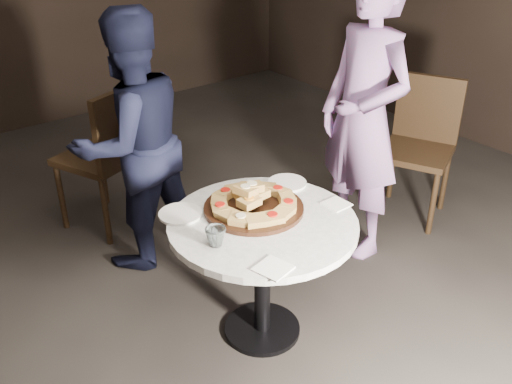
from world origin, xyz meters
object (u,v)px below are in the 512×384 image
at_px(table, 263,243).
at_px(diner_teal, 364,118).
at_px(water_glass, 216,237).
at_px(diner_navy, 132,143).
at_px(serving_board, 254,208).
at_px(chair_far, 110,150).
at_px(chair_right, 421,138).
at_px(focaccia_pile, 253,200).

height_order(table, diner_teal, diner_teal).
distance_m(water_glass, diner_navy, 1.04).
bearing_deg(serving_board, diner_navy, 100.00).
height_order(chair_far, chair_right, chair_far).
bearing_deg(chair_right, diner_navy, -134.52).
bearing_deg(table, serving_board, 74.23).
distance_m(table, chair_far, 1.41).
bearing_deg(focaccia_pile, water_glass, -156.45).
height_order(chair_far, diner_teal, diner_teal).
xyz_separation_m(water_glass, chair_right, (1.92, 0.34, -0.17)).
relative_size(serving_board, diner_navy, 0.32).
xyz_separation_m(serving_board, diner_navy, (-0.16, 0.89, 0.08)).
bearing_deg(diner_navy, chair_right, 155.61).
bearing_deg(diner_navy, diner_teal, 143.72).
height_order(focaccia_pile, diner_teal, diner_teal).
relative_size(water_glass, chair_far, 0.09).
bearing_deg(table, chair_far, 93.76).
bearing_deg(diner_navy, water_glass, 78.05).
relative_size(focaccia_pile, chair_far, 0.45).
bearing_deg(water_glass, focaccia_pile, 23.55).
xyz_separation_m(table, serving_board, (0.03, 0.10, 0.13)).
bearing_deg(water_glass, table, 5.52).
xyz_separation_m(chair_right, diner_navy, (-1.77, 0.68, 0.21)).
height_order(table, focaccia_pile, focaccia_pile).
bearing_deg(table, diner_teal, 15.65).
relative_size(focaccia_pile, diner_navy, 0.29).
bearing_deg(chair_right, table, -102.53).
bearing_deg(table, water_glass, -174.48).
bearing_deg(table, diner_navy, 97.34).
relative_size(table, focaccia_pile, 2.54).
distance_m(table, focaccia_pile, 0.21).
relative_size(water_glass, diner_teal, 0.05).
bearing_deg(diner_teal, diner_navy, -118.49).
relative_size(serving_board, diner_teal, 0.28).
bearing_deg(serving_board, focaccia_pile, 111.15).
height_order(serving_board, chair_right, chair_right).
xyz_separation_m(focaccia_pile, chair_right, (1.61, 0.21, -0.18)).
bearing_deg(water_glass, chair_right, 10.06).
relative_size(diner_navy, diner_teal, 0.89).
bearing_deg(focaccia_pile, serving_board, -68.85).
bearing_deg(chair_right, focaccia_pile, -106.11).
relative_size(focaccia_pile, water_glass, 4.72).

